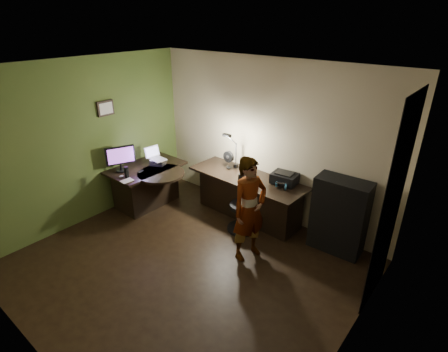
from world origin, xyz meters
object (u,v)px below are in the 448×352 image
Objects in this scene: desk_left at (148,186)px; monitor at (120,162)px; office_chair at (243,206)px; cabinet at (339,216)px; person at (249,209)px; desk_right at (246,197)px.

desk_left is 2.67× the size of monitor.
office_chair is (2.05, 0.83, -0.49)m from monitor.
desk_left is 3.41m from cabinet.
desk_left is at bearing 103.60° from person.
person reaches higher than office_chair.
monitor is 0.56× the size of office_chair.
person reaches higher than desk_right.
person is at bearing -55.96° from office_chair.
office_chair reaches higher than desk_left.
cabinet is 1.37m from person.
cabinet reaches higher than monitor.
office_chair is at bearing 13.49° from desk_left.
person reaches higher than desk_left.
desk_left is 1.92m from office_chair.
monitor is at bearing -168.06° from office_chair.
office_chair is at bearing 59.07° from person.
desk_left is 0.70m from monitor.
cabinet reaches higher than office_chair.
monitor is (-1.87, -1.18, 0.55)m from desk_right.
office_chair is at bearing -60.60° from desk_right.
person is (0.66, -0.85, 0.39)m from desk_right.
desk_right is 4.19× the size of monitor.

